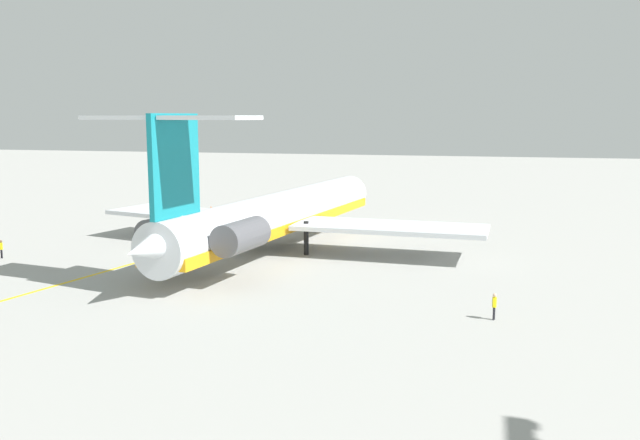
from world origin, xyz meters
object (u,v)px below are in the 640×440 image
(ground_crew_near_nose, at_px, (494,303))
(ground_crew_starboard, at_px, (1,247))
(main_jetliner, at_px, (274,215))
(safety_cone_nose, at_px, (211,208))

(ground_crew_near_nose, height_order, ground_crew_starboard, ground_crew_near_nose)
(main_jetliner, xyz_separation_m, safety_cone_nose, (-25.49, -17.53, -3.27))
(ground_crew_near_nose, xyz_separation_m, safety_cone_nose, (-42.56, -37.79, -0.83))
(ground_crew_near_nose, height_order, safety_cone_nose, ground_crew_near_nose)
(ground_crew_starboard, bearing_deg, safety_cone_nose, -171.34)
(ground_crew_near_nose, xyz_separation_m, ground_crew_starboard, (-8.23, -43.48, -0.03))
(main_jetliner, height_order, ground_crew_starboard, main_jetliner)
(main_jetliner, relative_size, ground_crew_starboard, 26.47)
(main_jetliner, distance_m, ground_crew_near_nose, 26.60)
(main_jetliner, distance_m, ground_crew_starboard, 24.98)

